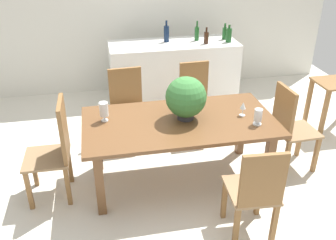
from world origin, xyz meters
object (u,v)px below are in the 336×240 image
at_px(crystal_vase_left, 104,110).
at_px(chair_near_right, 256,191).
at_px(flower_centerpiece, 186,98).
at_px(wine_bottle_green, 166,33).
at_px(crystal_vase_center_near, 258,116).
at_px(chair_far_right, 195,96).
at_px(chair_foot_end, 290,125).
at_px(wine_bottle_tall, 229,35).
at_px(dining_table, 179,128).
at_px(wine_bottle_clear, 206,37).
at_px(wine_bottle_dark, 225,33).
at_px(wine_bottle_amber, 197,33).
at_px(kitchen_counter, 173,75).
at_px(chair_head_end, 56,146).
at_px(chair_far_left, 127,102).
at_px(wine_glass, 243,106).

bearing_deg(crystal_vase_left, chair_near_right, -43.27).
bearing_deg(flower_centerpiece, wine_bottle_green, 84.59).
bearing_deg(crystal_vase_center_near, chair_far_right, 104.07).
relative_size(chair_foot_end, wine_bottle_tall, 4.00).
distance_m(chair_near_right, wine_bottle_tall, 2.95).
height_order(dining_table, wine_bottle_clear, wine_bottle_clear).
distance_m(wine_bottle_dark, wine_bottle_amber, 0.43).
bearing_deg(crystal_vase_center_near, crystal_vase_left, 165.85).
bearing_deg(wine_bottle_tall, kitchen_counter, 172.16).
relative_size(chair_head_end, wine_bottle_clear, 4.49).
relative_size(chair_far_left, chair_far_right, 0.98).
bearing_deg(flower_centerpiece, chair_far_left, 118.77).
bearing_deg(wine_bottle_amber, wine_bottle_clear, -65.23).
relative_size(wine_bottle_amber, wine_bottle_tall, 1.13).
relative_size(crystal_vase_center_near, wine_bottle_amber, 0.60).
bearing_deg(wine_bottle_amber, chair_far_right, -105.11).
height_order(chair_near_right, wine_bottle_amber, wine_bottle_amber).
bearing_deg(chair_far_right, wine_bottle_tall, 47.16).
height_order(chair_far_right, wine_glass, chair_far_right).
distance_m(crystal_vase_left, wine_bottle_green, 2.14).
xyz_separation_m(chair_head_end, wine_bottle_clear, (2.07, 1.80, 0.50)).
distance_m(dining_table, flower_centerpiece, 0.34).
bearing_deg(flower_centerpiece, dining_table, -158.05).
bearing_deg(flower_centerpiece, crystal_vase_center_near, -21.56).
relative_size(chair_near_right, chair_foot_end, 0.96).
bearing_deg(flower_centerpiece, chair_near_right, -69.96).
bearing_deg(dining_table, wine_bottle_dark, 59.82).
xyz_separation_m(flower_centerpiece, crystal_vase_left, (-0.83, 0.11, -0.11)).
bearing_deg(flower_centerpiece, wine_glass, -4.74).
distance_m(crystal_vase_center_near, wine_bottle_amber, 2.25).
bearing_deg(wine_bottle_dark, crystal_vase_center_near, -100.03).
relative_size(dining_table, wine_bottle_green, 6.39).
distance_m(dining_table, wine_bottle_clear, 2.02).
bearing_deg(chair_head_end, wine_bottle_amber, 135.92).
bearing_deg(kitchen_counter, chair_far_left, -130.71).
bearing_deg(crystal_vase_left, chair_foot_end, -4.09).
relative_size(chair_near_right, crystal_vase_left, 4.72).
relative_size(wine_bottle_amber, wine_bottle_clear, 1.20).
relative_size(chair_far_left, chair_foot_end, 0.95).
bearing_deg(wine_bottle_clear, chair_far_left, -147.16).
xyz_separation_m(dining_table, crystal_vase_left, (-0.76, 0.14, 0.22)).
bearing_deg(chair_near_right, crystal_vase_center_near, -108.87).
bearing_deg(wine_bottle_dark, flower_centerpiece, -118.98).
height_order(wine_bottle_dark, wine_bottle_clear, same).
height_order(chair_far_left, chair_foot_end, chair_foot_end).
bearing_deg(chair_far_right, chair_near_right, -92.16).
bearing_deg(chair_foot_end, chair_far_right, 37.03).
bearing_deg(wine_bottle_tall, dining_table, -122.52).
height_order(crystal_vase_left, wine_bottle_amber, wine_bottle_amber).
bearing_deg(chair_far_left, wine_glass, -45.01).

